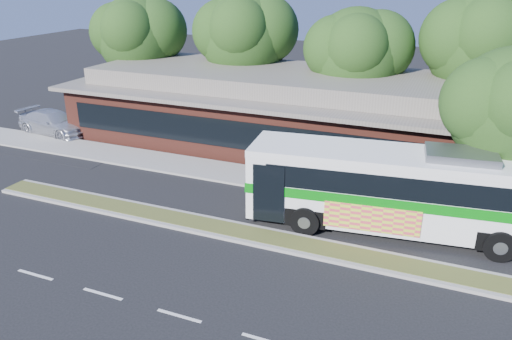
# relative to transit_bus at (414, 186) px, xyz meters

# --- Properties ---
(ground) EXTENTS (120.00, 120.00, 0.00)m
(ground) POSITION_rel_transit_bus_xyz_m (-6.06, -3.51, -2.09)
(ground) COLOR black
(ground) RESTS_ON ground
(median_strip) EXTENTS (26.00, 1.10, 0.15)m
(median_strip) POSITION_rel_transit_bus_xyz_m (-6.06, -2.91, -2.02)
(median_strip) COLOR #4A4F21
(median_strip) RESTS_ON ground
(sidewalk) EXTENTS (44.00, 2.60, 0.12)m
(sidewalk) POSITION_rel_transit_bus_xyz_m (-6.06, 2.89, -2.03)
(sidewalk) COLOR gray
(sidewalk) RESTS_ON ground
(parking_lot) EXTENTS (14.00, 12.00, 0.01)m
(parking_lot) POSITION_rel_transit_bus_xyz_m (-24.06, 6.49, -2.09)
(parking_lot) COLOR black
(parking_lot) RESTS_ON ground
(plaza_building) EXTENTS (33.20, 11.20, 4.45)m
(plaza_building) POSITION_rel_transit_bus_xyz_m (-6.06, 9.47, 0.04)
(plaza_building) COLOR maroon
(plaza_building) RESTS_ON ground
(tree_bg_a) EXTENTS (6.47, 5.80, 8.63)m
(tree_bg_a) POSITION_rel_transit_bus_xyz_m (-20.64, 11.63, 3.78)
(tree_bg_a) COLOR black
(tree_bg_a) RESTS_ON ground
(tree_bg_b) EXTENTS (6.69, 6.00, 9.00)m
(tree_bg_b) POSITION_rel_transit_bus_xyz_m (-12.63, 12.63, 4.05)
(tree_bg_b) COLOR black
(tree_bg_b) RESTS_ON ground
(tree_bg_c) EXTENTS (6.24, 5.60, 8.26)m
(tree_bg_c) POSITION_rel_transit_bus_xyz_m (-4.66, 11.62, 3.50)
(tree_bg_c) COLOR black
(tree_bg_c) RESTS_ON ground
(tree_bg_d) EXTENTS (6.91, 6.20, 9.37)m
(tree_bg_d) POSITION_rel_transit_bus_xyz_m (2.39, 12.63, 4.33)
(tree_bg_d) COLOR black
(tree_bg_d) RESTS_ON ground
(transit_bus) EXTENTS (13.63, 4.45, 3.76)m
(transit_bus) POSITION_rel_transit_bus_xyz_m (0.00, 0.00, 0.00)
(transit_bus) COLOR white
(transit_bus) RESTS_ON ground
(sedan) EXTENTS (5.55, 2.75, 1.55)m
(sedan) POSITION_rel_transit_bus_xyz_m (-23.58, 4.81, -1.32)
(sedan) COLOR silver
(sedan) RESTS_ON ground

